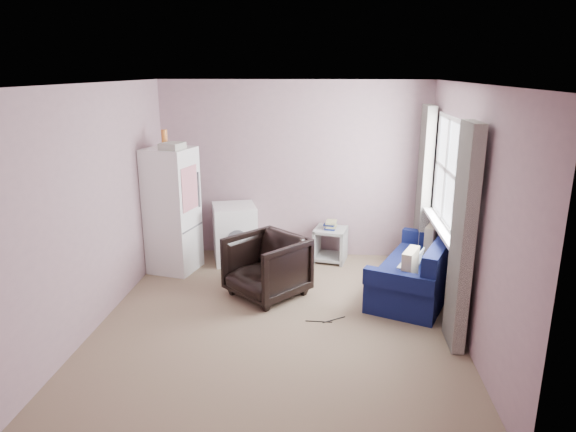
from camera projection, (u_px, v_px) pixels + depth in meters
The scene contains 8 objects.
room at pixel (280, 208), 5.28m from camera, with size 3.84×4.24×2.54m.
armchair at pixel (267, 264), 6.09m from camera, with size 0.79×0.74×0.81m, color black.
fridge at pixel (172, 210), 6.78m from camera, with size 0.69×0.68×1.89m.
washing_machine at pixel (235, 232), 7.21m from camera, with size 0.72×0.72×0.82m.
side_table at pixel (330, 242), 7.26m from camera, with size 0.51×0.51×0.59m.
sofa at pixel (421, 272), 6.18m from camera, with size 1.37×1.88×0.77m.
window_dressing at pixel (440, 208), 5.84m from camera, with size 0.17×2.62×2.18m.
floor_cables at pixel (326, 321), 5.56m from camera, with size 0.43×0.17×0.01m.
Camera 1 is at (0.53, -5.07, 2.63)m, focal length 32.00 mm.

